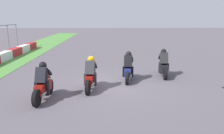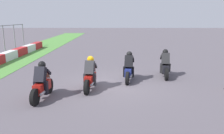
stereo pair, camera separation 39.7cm
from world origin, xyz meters
name	(u,v)px [view 2 (the right image)]	position (x,y,z in m)	size (l,w,h in m)	color
ground_plane	(113,85)	(0.00, 0.00, 0.00)	(120.00, 120.00, 0.00)	#554F56
rider_lane_a	(165,66)	(1.47, -2.83, 0.62)	(2.04, 0.56, 1.51)	black
rider_lane_b	(129,69)	(0.68, -0.83, 0.62)	(2.04, 0.60, 1.51)	black
rider_lane_c	(90,76)	(-0.74, 0.99, 0.62)	(2.04, 0.58, 1.51)	black
rider_lane_d	(42,84)	(-1.96, 2.77, 0.62)	(2.04, 0.56, 1.51)	black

